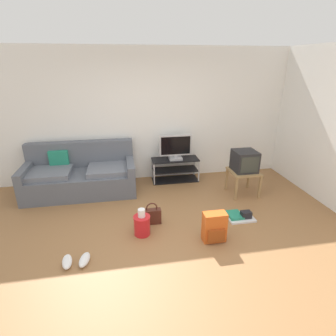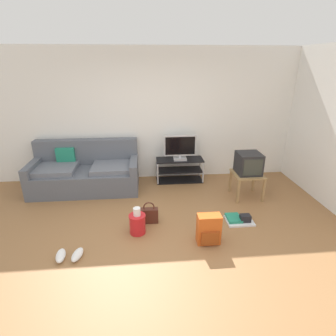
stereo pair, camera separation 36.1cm
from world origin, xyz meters
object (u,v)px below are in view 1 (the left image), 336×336
flat_tv (176,148)px  couch (81,175)px  cleaning_bucket (142,224)px  sneakers_pair (76,261)px  handbag (152,216)px  floor_tray (240,216)px  backpack (214,227)px  tv_stand (175,170)px  crt_tv (245,161)px  side_table (244,174)px

flat_tv → couch: bearing=-174.7°
cleaning_bucket → sneakers_pair: (-0.89, -0.49, -0.13)m
handbag → sneakers_pair: (-1.07, -0.75, -0.09)m
flat_tv → sneakers_pair: 2.99m
flat_tv → handbag: (-0.69, -1.56, -0.61)m
handbag → floor_tray: handbag is taller
backpack → flat_tv: bearing=65.1°
tv_stand → crt_tv: (1.16, -0.83, 0.43)m
flat_tv → backpack: bearing=-86.5°
backpack → sneakers_pair: (-1.89, -0.17, -0.17)m
backpack → cleaning_bucket: 1.05m
tv_stand → floor_tray: (0.75, -1.69, -0.20)m
crt_tv → flat_tv: bearing=145.0°
cleaning_bucket → sneakers_pair: cleaning_bucket is taller
cleaning_bucket → floor_tray: 1.63m
couch → side_table: (3.08, -0.65, 0.07)m
backpack → handbag: (-0.82, 0.58, -0.08)m
tv_stand → flat_tv: size_ratio=1.47×
side_table → backpack: side_table is taller
sneakers_pair → tv_stand: bearing=53.0°
backpack → cleaning_bucket: size_ratio=1.04×
flat_tv → handbag: flat_tv is taller
tv_stand → crt_tv: size_ratio=2.29×
handbag → cleaning_bucket: bearing=-124.3°
handbag → crt_tv: bearing=22.0°
sneakers_pair → floor_tray: size_ratio=0.88×
side_table → sneakers_pair: (-2.92, -1.48, -0.36)m
couch → side_table: couch is taller
couch → floor_tray: 3.07m
crt_tv → floor_tray: bearing=-115.5°
backpack → side_table: bearing=23.7°
flat_tv → sneakers_pair: bearing=-127.3°
tv_stand → backpack: 2.17m
tv_stand → sneakers_pair: bearing=-127.0°
tv_stand → backpack: bearing=-86.6°
backpack → sneakers_pair: backpack is taller
handbag → cleaning_bucket: cleaning_bucket is taller
sneakers_pair → side_table: bearing=26.9°
tv_stand → sneakers_pair: (-1.76, -2.33, -0.20)m
couch → backpack: couch is taller
crt_tv → sneakers_pair: crt_tv is taller
backpack → handbag: bearing=116.3°
side_table → cleaning_bucket: bearing=-153.9°
tv_stand → couch: bearing=-174.0°
tv_stand → side_table: tv_stand is taller
tv_stand → handbag: size_ratio=2.69×
side_table → crt_tv: crt_tv is taller
sneakers_pair → floor_tray: (2.51, 0.64, -0.00)m
side_table → floor_tray: side_table is taller
cleaning_bucket → floor_tray: (1.62, 0.15, -0.13)m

